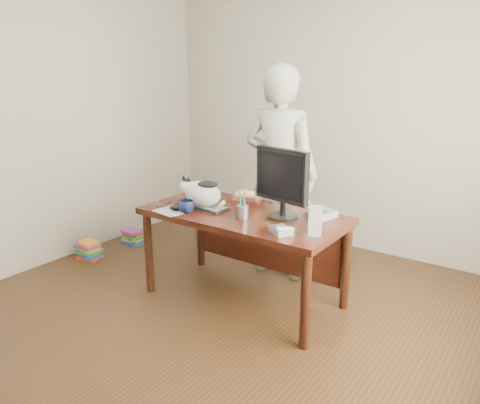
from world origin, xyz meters
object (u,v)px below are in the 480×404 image
keyboard (203,206)px  monitor (282,179)px  mouse (176,208)px  book_stack (247,198)px  book_pile_b (133,237)px  phone (281,230)px  calculator (322,214)px  person (280,174)px  book_pile_a (89,250)px  pen_cup (243,210)px  cat (201,192)px  coffee_mug (186,207)px  baseball (314,218)px  desk (249,228)px  speaker (315,221)px

keyboard → monitor: monitor is taller
mouse → book_stack: book_stack is taller
book_pile_b → mouse: bearing=-26.6°
keyboard → phone: 0.85m
keyboard → calculator: size_ratio=1.98×
person → book_pile_a: bearing=20.3°
monitor → book_stack: monitor is taller
pen_cup → book_stack: size_ratio=0.86×
person → pen_cup: bearing=93.6°
cat → coffee_mug: size_ratio=3.50×
coffee_mug → phone: size_ratio=0.64×
phone → calculator: size_ratio=0.84×
keyboard → book_stack: size_ratio=1.67×
baseball → keyboard: bearing=-168.6°
desk → person: person is taller
cat → speaker: 1.05m
mouse → book_stack: 0.62m
calculator → person: bearing=162.7°
cat → book_pile_b: cat is taller
desk → calculator: (0.56, 0.17, 0.18)m
pen_cup → coffee_mug: size_ratio=1.87×
book_stack → book_pile_a: (-1.61, -0.45, -0.70)m
pen_cup → calculator: 0.61m
pen_cup → speaker: pen_cup is taller
coffee_mug → phone: bearing=1.3°
book_pile_a → book_pile_b: size_ratio=1.05×
phone → desk: bearing=178.4°
speaker → baseball: bearing=94.6°
keyboard → phone: (0.84, -0.17, 0.01)m
keyboard → calculator: (0.91, 0.32, 0.02)m
desk → cat: 0.49m
desk → mouse: 0.61m
cat → person: person is taller
keyboard → book_pile_a: bearing=-170.4°
keyboard → phone: size_ratio=2.34×
pen_cup → baseball: (0.48, 0.23, -0.03)m
baseball → book_pile_a: size_ratio=0.25×
mouse → desk: bearing=45.7°
book_stack → book_pile_a: bearing=177.4°
calculator → book_pile_a: bearing=-154.2°
book_stack → calculator: size_ratio=1.18×
coffee_mug → baseball: coffee_mug is taller
coffee_mug → book_pile_a: (-1.38, 0.06, -0.71)m
pen_cup → baseball: bearing=25.9°
desk → baseball: size_ratio=23.62×
book_stack → calculator: book_stack is taller
pen_cup → coffee_mug: pen_cup is taller
mouse → book_pile_a: (-1.28, 0.07, -0.69)m
desk → pen_cup: size_ratio=6.81×
cat → baseball: size_ratio=6.47×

